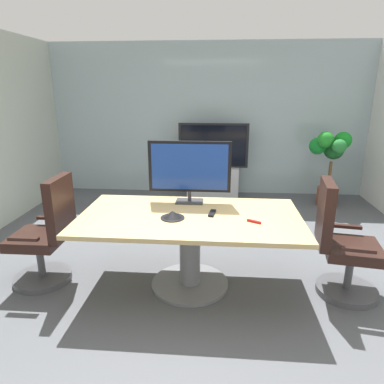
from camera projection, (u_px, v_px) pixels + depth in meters
name	position (u px, v px, depth m)	size (l,w,h in m)	color
ground_plane	(195.00, 281.00, 3.48)	(7.39, 7.39, 0.00)	#515459
wall_back_glass_partition	(208.00, 120.00, 6.14)	(5.68, 0.10, 2.65)	#9EB2B7
conference_table	(190.00, 233.00, 3.25)	(2.07, 1.11, 0.74)	tan
office_chair_left	(47.00, 239.00, 3.35)	(0.60, 0.57, 1.09)	#4C4C51
office_chair_right	(341.00, 249.00, 3.16)	(0.63, 0.61, 1.09)	#4C4C51
tv_monitor	(190.00, 168.00, 3.46)	(0.84, 0.18, 0.64)	#333338
wall_display_unit	(213.00, 173.00, 6.05)	(1.20, 0.36, 1.31)	#B7BABC
potted_plant	(330.00, 158.00, 5.54)	(0.62, 0.69, 1.23)	brown
conference_phone	(173.00, 215.00, 3.11)	(0.22, 0.22, 0.07)	black
remote_control	(212.00, 213.00, 3.22)	(0.05, 0.17, 0.02)	black
whiteboard_marker	(254.00, 221.00, 3.02)	(0.13, 0.02, 0.02)	red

